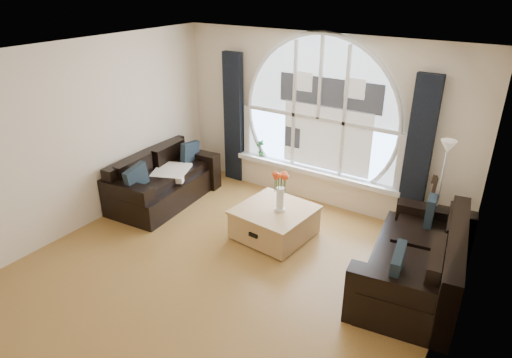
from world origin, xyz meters
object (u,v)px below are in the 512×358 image
object	(u,v)px
sofa_left	(164,179)
floor_lamp	(438,198)
potted_plant	(261,148)
sofa_right	(416,258)
guitar	(431,207)
vase_flowers	(280,185)
coffee_chest	(275,221)

from	to	relation	value
sofa_left	floor_lamp	size ratio (longest dim) A/B	1.14
floor_lamp	potted_plant	world-z (taller)	floor_lamp
sofa_right	floor_lamp	world-z (taller)	floor_lamp
floor_lamp	guitar	xyz separation A→B (m)	(-0.10, 0.21, -0.27)
sofa_right	guitar	size ratio (longest dim) A/B	1.87
vase_flowers	floor_lamp	size ratio (longest dim) A/B	0.44
sofa_left	sofa_right	size ratio (longest dim) A/B	0.93
coffee_chest	potted_plant	bearing A→B (deg)	134.55
coffee_chest	floor_lamp	size ratio (longest dim) A/B	0.62
sofa_left	sofa_right	bearing A→B (deg)	-5.07
coffee_chest	floor_lamp	distance (m)	2.23
vase_flowers	potted_plant	bearing A→B (deg)	131.33
sofa_left	sofa_right	distance (m)	4.09
sofa_left	guitar	bearing A→B (deg)	11.03
sofa_right	coffee_chest	xyz separation A→B (m)	(-2.00, 0.06, -0.16)
coffee_chest	vase_flowers	bearing A→B (deg)	5.13
floor_lamp	coffee_chest	bearing A→B (deg)	-156.15
floor_lamp	guitar	bearing A→B (deg)	116.22
vase_flowers	floor_lamp	bearing A→B (deg)	24.77
floor_lamp	potted_plant	bearing A→B (deg)	171.12
sofa_left	potted_plant	distance (m)	1.74
coffee_chest	sofa_left	bearing A→B (deg)	-173.39
sofa_right	potted_plant	distance (m)	3.43
sofa_right	potted_plant	bearing A→B (deg)	147.59
sofa_right	vase_flowers	xyz separation A→B (m)	(-1.92, 0.06, 0.44)
sofa_left	guitar	distance (m)	4.13
coffee_chest	floor_lamp	world-z (taller)	floor_lamp
coffee_chest	guitar	world-z (taller)	guitar
coffee_chest	guitar	distance (m)	2.18
floor_lamp	guitar	world-z (taller)	floor_lamp
coffee_chest	guitar	xyz separation A→B (m)	(1.87, 1.08, 0.29)
floor_lamp	potted_plant	size ratio (longest dim) A/B	5.47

